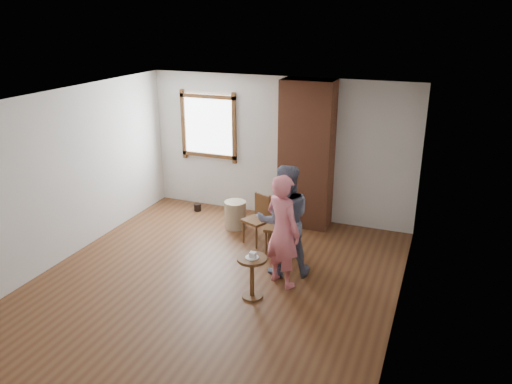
{
  "coord_description": "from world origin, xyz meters",
  "views": [
    {
      "loc": [
        2.85,
        -5.62,
        3.66
      ],
      "look_at": [
        0.32,
        0.8,
        1.15
      ],
      "focal_mm": 35.0,
      "sensor_mm": 36.0,
      "label": 1
    }
  ],
  "objects_px": {
    "stoneware_crock": "(235,215)",
    "side_table": "(252,271)",
    "dining_chair_right": "(280,222)",
    "person_pink": "(283,231)",
    "man": "(284,221)",
    "dining_chair_left": "(259,217)"
  },
  "relations": [
    {
      "from": "stoneware_crock",
      "to": "side_table",
      "type": "relative_size",
      "value": 0.82
    },
    {
      "from": "side_table",
      "to": "person_pink",
      "type": "bearing_deg",
      "value": 63.38
    },
    {
      "from": "stoneware_crock",
      "to": "man",
      "type": "bearing_deg",
      "value": -43.38
    },
    {
      "from": "dining_chair_right",
      "to": "man",
      "type": "height_order",
      "value": "man"
    },
    {
      "from": "stoneware_crock",
      "to": "man",
      "type": "height_order",
      "value": "man"
    },
    {
      "from": "stoneware_crock",
      "to": "dining_chair_right",
      "type": "distance_m",
      "value": 1.22
    },
    {
      "from": "dining_chair_right",
      "to": "side_table",
      "type": "xyz_separation_m",
      "value": [
        0.11,
        -1.46,
        -0.1
      ]
    },
    {
      "from": "dining_chair_right",
      "to": "side_table",
      "type": "height_order",
      "value": "dining_chair_right"
    },
    {
      "from": "stoneware_crock",
      "to": "dining_chair_right",
      "type": "bearing_deg",
      "value": -29.54
    },
    {
      "from": "dining_chair_right",
      "to": "man",
      "type": "bearing_deg",
      "value": -74.12
    },
    {
      "from": "dining_chair_right",
      "to": "stoneware_crock",
      "type": "bearing_deg",
      "value": 143.33
    },
    {
      "from": "dining_chair_left",
      "to": "side_table",
      "type": "relative_size",
      "value": 1.34
    },
    {
      "from": "dining_chair_right",
      "to": "person_pink",
      "type": "height_order",
      "value": "person_pink"
    },
    {
      "from": "dining_chair_right",
      "to": "side_table",
      "type": "bearing_deg",
      "value": -92.87
    },
    {
      "from": "man",
      "to": "person_pink",
      "type": "relative_size",
      "value": 1.03
    },
    {
      "from": "stoneware_crock",
      "to": "person_pink",
      "type": "height_order",
      "value": "person_pink"
    },
    {
      "from": "dining_chair_left",
      "to": "person_pink",
      "type": "xyz_separation_m",
      "value": [
        0.79,
        -1.16,
        0.36
      ]
    },
    {
      "from": "side_table",
      "to": "person_pink",
      "type": "xyz_separation_m",
      "value": [
        0.25,
        0.51,
        0.41
      ]
    },
    {
      "from": "person_pink",
      "to": "side_table",
      "type": "bearing_deg",
      "value": 91.28
    },
    {
      "from": "dining_chair_left",
      "to": "dining_chair_right",
      "type": "xyz_separation_m",
      "value": [
        0.43,
        -0.2,
        0.05
      ]
    },
    {
      "from": "dining_chair_right",
      "to": "person_pink",
      "type": "xyz_separation_m",
      "value": [
        0.36,
        -0.96,
        0.31
      ]
    },
    {
      "from": "person_pink",
      "to": "stoneware_crock",
      "type": "bearing_deg",
      "value": -19.91
    }
  ]
}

